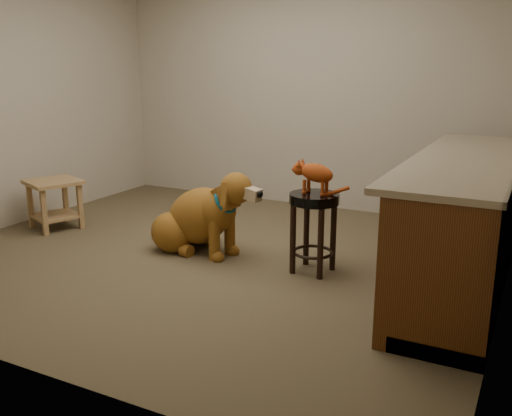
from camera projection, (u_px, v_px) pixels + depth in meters
The scene contains 8 objects.
floor at pixel (212, 256), 4.80m from camera, with size 4.50×4.00×0.01m, color brown.
room_shell at pixel (207, 49), 4.37m from camera, with size 4.54×4.04×2.62m.
cabinet_run at pixel (464, 227), 4.08m from camera, with size 0.70×2.56×0.94m.
padded_stool at pixel (314, 217), 4.34m from camera, with size 0.38×0.38×0.62m.
wood_stool at pixel (459, 215), 4.51m from camera, with size 0.49×0.49×0.78m.
side_table at pixel (54, 197), 5.51m from camera, with size 0.60×0.60×0.48m.
golden_retriever at pixel (200, 218), 4.84m from camera, with size 1.22×0.66×0.79m.
tabby_kitten at pixel (314, 174), 4.26m from camera, with size 0.46×0.15×0.28m.
Camera 1 is at (2.41, -3.87, 1.60)m, focal length 40.00 mm.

